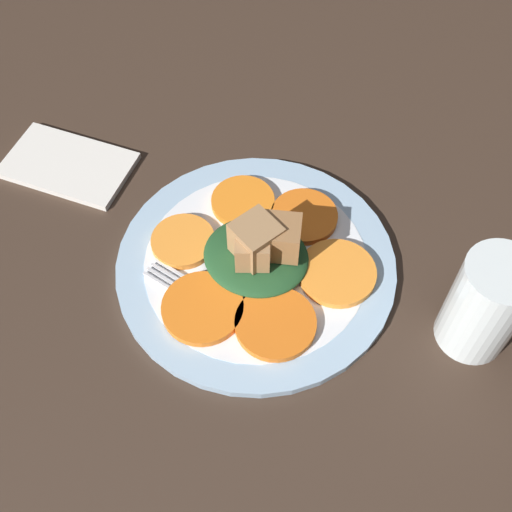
{
  "coord_description": "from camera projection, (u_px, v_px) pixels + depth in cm",
  "views": [
    {
      "loc": [
        13.56,
        -36.08,
        60.81
      ],
      "look_at": [
        0.0,
        0.0,
        4.1
      ],
      "focal_mm": 45.0,
      "sensor_mm": 36.0,
      "label": 1
    }
  ],
  "objects": [
    {
      "name": "table_slab",
      "position": [
        256.0,
        272.0,
        0.71
      ],
      "size": [
        120.0,
        120.0,
        2.0
      ],
      "primitive_type": "cube",
      "color": "#38281E",
      "rests_on": "ground"
    },
    {
      "name": "plate",
      "position": [
        256.0,
        264.0,
        0.7
      ],
      "size": [
        30.4,
        30.4,
        1.05
      ],
      "color": "#99B7D1",
      "rests_on": "table_slab"
    },
    {
      "name": "carrot_slice_0",
      "position": [
        183.0,
        241.0,
        0.7
      ],
      "size": [
        7.05,
        7.05,
        0.85
      ],
      "primitive_type": "cylinder",
      "color": "orange",
      "rests_on": "plate"
    },
    {
      "name": "carrot_slice_1",
      "position": [
        203.0,
        308.0,
        0.66
      ],
      "size": [
        8.49,
        8.49,
        0.85
      ],
      "primitive_type": "cylinder",
      "color": "orange",
      "rests_on": "plate"
    },
    {
      "name": "carrot_slice_2",
      "position": [
        275.0,
        323.0,
        0.65
      ],
      "size": [
        8.33,
        8.33,
        0.85
      ],
      "primitive_type": "cylinder",
      "color": "orange",
      "rests_on": "plate"
    },
    {
      "name": "carrot_slice_3",
      "position": [
        337.0,
        273.0,
        0.68
      ],
      "size": [
        8.33,
        8.33,
        0.85
      ],
      "primitive_type": "cylinder",
      "color": "orange",
      "rests_on": "plate"
    },
    {
      "name": "carrot_slice_4",
      "position": [
        304.0,
        216.0,
        0.72
      ],
      "size": [
        7.57,
        7.57,
        0.85
      ],
      "primitive_type": "cylinder",
      "color": "orange",
      "rests_on": "plate"
    },
    {
      "name": "carrot_slice_5",
      "position": [
        243.0,
        202.0,
        0.74
      ],
      "size": [
        7.28,
        7.28,
        0.85
      ],
      "primitive_type": "cylinder",
      "color": "orange",
      "rests_on": "plate"
    },
    {
      "name": "center_pile",
      "position": [
        260.0,
        250.0,
        0.67
      ],
      "size": [
        11.42,
        10.28,
        6.19
      ],
      "color": "#1E4723",
      "rests_on": "plate"
    },
    {
      "name": "fork",
      "position": [
        215.0,
        306.0,
        0.66
      ],
      "size": [
        18.2,
        6.0,
        0.4
      ],
      "rotation": [
        0.0,
        0.0,
        -0.24
      ],
      "color": "silver",
      "rests_on": "plate"
    },
    {
      "name": "water_glass",
      "position": [
        486.0,
        304.0,
        0.61
      ],
      "size": [
        7.09,
        7.09,
        11.84
      ],
      "color": "silver",
      "rests_on": "table_slab"
    },
    {
      "name": "napkin",
      "position": [
        68.0,
        165.0,
        0.78
      ],
      "size": [
        15.21,
        9.13,
        0.8
      ],
      "color": "silver",
      "rests_on": "table_slab"
    }
  ]
}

